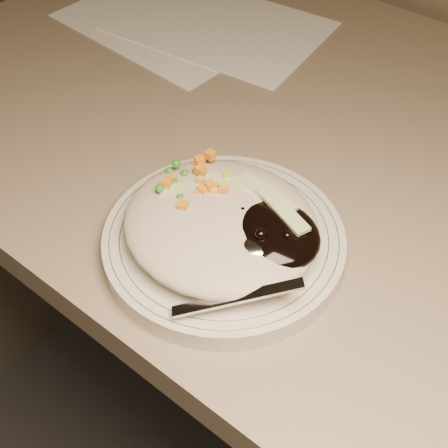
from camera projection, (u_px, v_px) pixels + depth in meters
The scene contains 5 objects.
desk at pixel (381, 292), 0.83m from camera, with size 1.40×0.70×0.74m.
plate at pixel (224, 242), 0.61m from camera, with size 0.24×0.24×0.02m, color silver.
plate_rim at pixel (224, 235), 0.61m from camera, with size 0.23×0.23×0.00m.
meal at pixel (227, 222), 0.59m from camera, with size 0.21×0.19×0.05m.
papers at pixel (193, 24), 0.93m from camera, with size 0.39×0.28×0.00m.
Camera 1 is at (0.16, 0.85, 1.21)m, focal length 50.00 mm.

